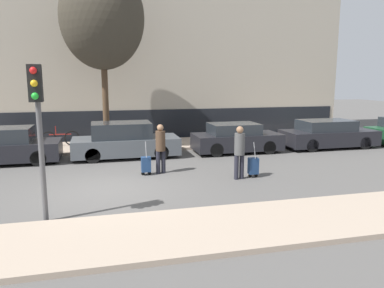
# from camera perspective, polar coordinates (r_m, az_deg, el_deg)

# --- Properties ---
(ground_plane) EXTENTS (80.00, 80.00, 0.00)m
(ground_plane) POSITION_cam_1_polar(r_m,az_deg,el_deg) (11.62, -12.78, -6.77)
(ground_plane) COLOR #565451
(sidewalk_near) EXTENTS (28.00, 2.50, 0.12)m
(sidewalk_near) POSITION_cam_1_polar(r_m,az_deg,el_deg) (8.07, -12.07, -13.94)
(sidewalk_near) COLOR tan
(sidewalk_near) RESTS_ON ground_plane
(sidewalk_far) EXTENTS (28.00, 3.00, 0.12)m
(sidewalk_far) POSITION_cam_1_polar(r_m,az_deg,el_deg) (18.42, -13.36, -0.40)
(sidewalk_far) COLOR tan
(sidewalk_far) RESTS_ON ground_plane
(building_facade) EXTENTS (28.00, 2.56, 12.24)m
(building_facade) POSITION_cam_1_polar(r_m,az_deg,el_deg) (21.77, -14.19, 17.12)
(building_facade) COLOR #A89E8C
(building_facade) RESTS_ON ground_plane
(parked_car_0) EXTENTS (3.93, 1.80, 1.41)m
(parked_car_0) POSITION_cam_1_polar(r_m,az_deg,el_deg) (16.30, -26.43, -0.38)
(parked_car_0) COLOR black
(parked_car_0) RESTS_ON ground_plane
(parked_car_1) EXTENTS (4.40, 1.81, 1.49)m
(parked_car_1) POSITION_cam_1_polar(r_m,az_deg,el_deg) (15.96, -10.22, 0.41)
(parked_car_1) COLOR #4C5156
(parked_car_1) RESTS_ON ground_plane
(parked_car_2) EXTENTS (3.91, 1.73, 1.31)m
(parked_car_2) POSITION_cam_1_polar(r_m,az_deg,el_deg) (16.92, 6.74, 0.82)
(parked_car_2) COLOR black
(parked_car_2) RESTS_ON ground_plane
(parked_car_3) EXTENTS (4.48, 1.80, 1.33)m
(parked_car_3) POSITION_cam_1_polar(r_m,az_deg,el_deg) (19.08, 20.02, 1.35)
(parked_car_3) COLOR black
(parked_car_3) RESTS_ON ground_plane
(pedestrian_left) EXTENTS (0.34, 0.34, 1.73)m
(pedestrian_left) POSITION_cam_1_polar(r_m,az_deg,el_deg) (13.06, -4.82, -0.26)
(pedestrian_left) COLOR #23232D
(pedestrian_left) RESTS_ON ground_plane
(trolley_left) EXTENTS (0.34, 0.29, 1.18)m
(trolley_left) POSITION_cam_1_polar(r_m,az_deg,el_deg) (12.98, -7.02, -3.10)
(trolley_left) COLOR navy
(trolley_left) RESTS_ON ground_plane
(pedestrian_right) EXTENTS (0.35, 0.34, 1.77)m
(pedestrian_right) POSITION_cam_1_polar(r_m,az_deg,el_deg) (12.36, 7.25, -0.78)
(pedestrian_right) COLOR #23232D
(pedestrian_right) RESTS_ON ground_plane
(trolley_right) EXTENTS (0.34, 0.29, 1.21)m
(trolley_right) POSITION_cam_1_polar(r_m,az_deg,el_deg) (12.77, 9.32, -3.32)
(trolley_right) COLOR navy
(trolley_right) RESTS_ON ground_plane
(traffic_light) EXTENTS (0.28, 0.47, 3.60)m
(traffic_light) POSITION_cam_1_polar(r_m,az_deg,el_deg) (8.90, -22.45, 4.52)
(traffic_light) COLOR #515154
(traffic_light) RESTS_ON ground_plane
(parked_bicycle) EXTENTS (1.77, 0.06, 0.96)m
(parked_bicycle) POSITION_cam_1_polar(r_m,az_deg,el_deg) (18.79, -19.43, 0.83)
(parked_bicycle) COLOR black
(parked_bicycle) RESTS_ON sidewalk_far
(bare_tree_near_crossing) EXTENTS (3.70, 3.70, 8.07)m
(bare_tree_near_crossing) POSITION_cam_1_polar(r_m,az_deg,el_deg) (17.81, -13.53, 18.16)
(bare_tree_near_crossing) COLOR #4C3826
(bare_tree_near_crossing) RESTS_ON sidewalk_far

